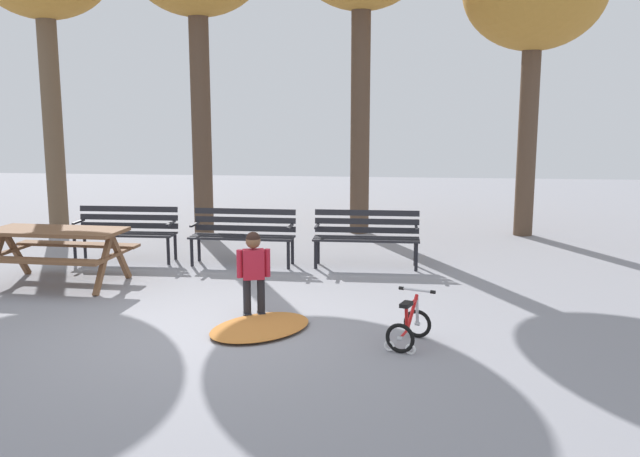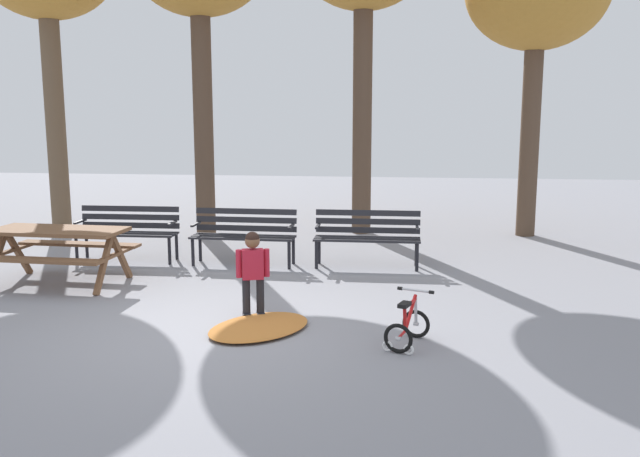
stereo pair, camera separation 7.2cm
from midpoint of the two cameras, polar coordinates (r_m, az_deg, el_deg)
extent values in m
plane|color=gray|center=(7.53, -9.54, -8.35)|extent=(36.00, 36.00, 0.00)
cube|color=brown|center=(9.83, -21.54, -0.21)|extent=(1.83, 0.84, 0.05)
cube|color=brown|center=(9.42, -23.13, -2.51)|extent=(1.81, 0.32, 0.04)
cube|color=brown|center=(10.35, -19.90, -1.27)|extent=(1.81, 0.32, 0.04)
cube|color=brown|center=(10.52, -24.39, -1.91)|extent=(0.09, 0.57, 0.76)
cube|color=brown|center=(10.30, -25.17, -1.83)|extent=(0.13, 1.10, 0.04)
cube|color=brown|center=(9.31, -18.04, -2.92)|extent=(0.09, 0.57, 0.76)
cube|color=brown|center=(9.74, -16.71, -2.30)|extent=(0.09, 0.57, 0.76)
cube|color=brown|center=(9.51, -17.38, -2.24)|extent=(0.13, 1.10, 0.04)
cube|color=#232328|center=(11.23, -16.01, -0.29)|extent=(1.60, 0.11, 0.03)
cube|color=#232328|center=(11.12, -16.23, -0.40)|extent=(1.60, 0.11, 0.03)
cube|color=#232328|center=(11.01, -16.46, -0.50)|extent=(1.60, 0.11, 0.03)
cube|color=#232328|center=(10.90, -16.69, -0.61)|extent=(1.60, 0.11, 0.03)
cube|color=#232328|center=(11.25, -15.96, 0.25)|extent=(1.60, 0.08, 0.09)
cube|color=#232328|center=(11.23, -15.99, 0.92)|extent=(1.60, 0.08, 0.09)
cube|color=#232328|center=(11.21, -16.03, 1.59)|extent=(1.60, 0.08, 0.09)
cylinder|color=black|center=(10.71, -12.87, -1.83)|extent=(0.05, 0.05, 0.44)
cylinder|color=black|center=(11.04, -12.29, -1.46)|extent=(0.05, 0.05, 0.44)
cube|color=black|center=(10.80, -12.65, 0.44)|extent=(0.05, 0.40, 0.03)
cylinder|color=black|center=(11.26, -20.14, -1.62)|extent=(0.05, 0.05, 0.44)
cylinder|color=black|center=(11.58, -19.39, -1.28)|extent=(0.05, 0.05, 0.44)
cube|color=black|center=(11.35, -19.87, 0.53)|extent=(0.05, 0.40, 0.03)
cube|color=#232328|center=(10.59, -6.56, -0.56)|extent=(1.60, 0.10, 0.03)
cube|color=#232328|center=(10.48, -6.72, -0.67)|extent=(1.60, 0.10, 0.03)
cube|color=#232328|center=(10.36, -6.88, -0.79)|extent=(1.60, 0.10, 0.03)
cube|color=#232328|center=(10.25, -7.05, -0.91)|extent=(1.60, 0.10, 0.03)
cube|color=#232328|center=(10.61, -6.52, 0.01)|extent=(1.60, 0.07, 0.09)
cube|color=#232328|center=(10.59, -6.53, 0.72)|extent=(1.60, 0.07, 0.09)
cube|color=#232328|center=(10.57, -6.55, 1.44)|extent=(1.60, 0.07, 0.09)
cylinder|color=black|center=(10.15, -2.89, -2.22)|extent=(0.05, 0.05, 0.44)
cylinder|color=black|center=(10.50, -2.54, -1.82)|extent=(0.05, 0.05, 0.44)
cube|color=black|center=(10.25, -2.73, 0.17)|extent=(0.05, 0.40, 0.03)
cylinder|color=black|center=(10.52, -10.96, -1.96)|extent=(0.05, 0.05, 0.44)
cylinder|color=black|center=(10.86, -10.36, -1.58)|extent=(0.05, 0.05, 0.44)
cube|color=black|center=(10.62, -10.72, 0.35)|extent=(0.05, 0.40, 0.03)
cube|color=#232328|center=(10.40, 3.75, -0.71)|extent=(1.60, 0.09, 0.03)
cube|color=#232328|center=(10.28, 3.72, -0.83)|extent=(1.60, 0.09, 0.03)
cube|color=#232328|center=(10.16, 3.69, -0.95)|extent=(1.60, 0.09, 0.03)
cube|color=#232328|center=(10.04, 3.67, -1.08)|extent=(1.60, 0.09, 0.03)
cube|color=#232328|center=(10.42, 3.76, -0.13)|extent=(1.60, 0.06, 0.09)
cube|color=#232328|center=(10.40, 3.77, 0.59)|extent=(1.60, 0.06, 0.09)
cube|color=#232328|center=(10.38, 3.78, 1.32)|extent=(1.60, 0.06, 0.09)
cylinder|color=black|center=(10.10, 7.91, -2.36)|extent=(0.05, 0.05, 0.44)
cylinder|color=black|center=(10.46, 7.85, -1.95)|extent=(0.05, 0.05, 0.44)
cube|color=black|center=(10.21, 7.93, 0.05)|extent=(0.04, 0.40, 0.03)
cylinder|color=black|center=(10.16, -0.57, -2.20)|extent=(0.05, 0.05, 0.44)
cylinder|color=black|center=(10.51, -0.35, -1.79)|extent=(0.05, 0.05, 0.44)
cube|color=black|center=(10.26, -0.46, 0.19)|extent=(0.04, 0.40, 0.03)
cylinder|color=black|center=(7.80, -5.25, -5.86)|extent=(0.09, 0.09, 0.46)
cube|color=black|center=(7.85, -5.23, -7.26)|extent=(0.13, 0.18, 0.06)
cylinder|color=black|center=(7.79, -6.43, -5.90)|extent=(0.09, 0.09, 0.46)
cube|color=black|center=(7.84, -6.40, -7.30)|extent=(0.13, 0.18, 0.06)
cube|color=#B71E33|center=(7.69, -5.89, -3.01)|extent=(0.27, 0.20, 0.34)
sphere|color=brown|center=(7.64, -5.93, -1.06)|extent=(0.17, 0.17, 0.17)
sphere|color=black|center=(7.64, -5.93, -0.87)|extent=(0.16, 0.16, 0.16)
cylinder|color=#B71E33|center=(7.70, -4.73, -2.90)|extent=(0.07, 0.07, 0.32)
cylinder|color=#B71E33|center=(7.68, -7.06, -2.98)|extent=(0.07, 0.07, 0.32)
torus|color=black|center=(7.18, 7.93, -7.95)|extent=(0.30, 0.14, 0.30)
cylinder|color=silver|center=(7.18, 7.93, -7.95)|extent=(0.06, 0.05, 0.04)
torus|color=black|center=(6.71, 6.46, -9.18)|extent=(0.30, 0.14, 0.30)
cylinder|color=silver|center=(6.71, 6.46, -9.18)|extent=(0.06, 0.05, 0.04)
torus|color=white|center=(6.78, 5.56, -9.82)|extent=(0.11, 0.06, 0.11)
torus|color=white|center=(6.71, 7.33, -10.07)|extent=(0.11, 0.06, 0.11)
cylinder|color=red|center=(6.97, 7.47, -7.03)|extent=(0.14, 0.30, 0.32)
cylinder|color=red|center=(6.83, 7.01, -7.54)|extent=(0.06, 0.08, 0.27)
cylinder|color=red|center=(6.80, 6.76, -8.85)|extent=(0.10, 0.20, 0.05)
cylinder|color=silver|center=(7.11, 7.90, -6.77)|extent=(0.05, 0.08, 0.32)
cylinder|color=red|center=(6.92, 7.43, -6.28)|extent=(0.14, 0.31, 0.05)
cube|color=black|center=(6.77, 6.98, -6.38)|extent=(0.14, 0.19, 0.04)
cylinder|color=silver|center=(7.04, 7.89, -5.17)|extent=(0.33, 0.14, 0.02)
cylinder|color=black|center=(7.09, 6.59, -5.03)|extent=(0.06, 0.05, 0.04)
cylinder|color=black|center=(6.99, 9.21, -5.32)|extent=(0.06, 0.05, 0.04)
ellipsoid|color=#B26B2D|center=(7.41, -5.34, -8.26)|extent=(1.41, 1.51, 0.07)
cylinder|color=brown|center=(13.97, -21.75, 8.19)|extent=(0.36, 0.36, 4.22)
cylinder|color=brown|center=(12.93, -10.14, 8.68)|extent=(0.36, 0.36, 4.24)
cylinder|color=brown|center=(13.12, 3.25, 9.18)|extent=(0.37, 0.37, 4.40)
cylinder|color=brown|center=(13.39, 16.93, 7.17)|extent=(0.35, 0.35, 3.64)
camera|label=1|loc=(0.04, -90.24, -0.04)|focal=37.95mm
camera|label=2|loc=(0.04, 89.76, 0.04)|focal=37.95mm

